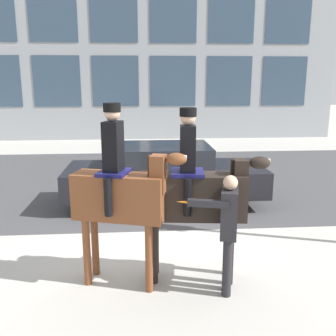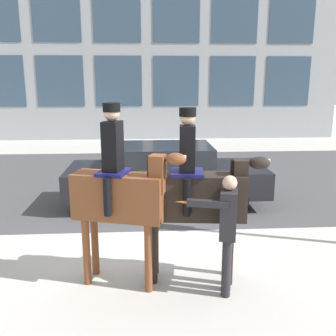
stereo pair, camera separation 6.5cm
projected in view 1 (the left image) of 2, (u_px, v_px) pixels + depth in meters
The scene contains 6 objects.
ground_plane at pixel (155, 242), 7.06m from camera, with size 80.00×80.00×0.00m, color #B2AFA8.
road_surface at pixel (149, 178), 11.68m from camera, with size 19.74×8.50×0.01m.
mounted_horse_lead at pixel (121, 192), 5.33m from camera, with size 1.68×0.79×2.67m.
mounted_horse_companion at pixel (194, 193), 5.46m from camera, with size 1.97×0.65×2.60m.
pedestrian_bystander at pixel (228, 226), 5.14m from camera, with size 0.90×0.44×1.73m.
street_car_near_lane at pixel (164, 174), 9.06m from camera, with size 4.73×1.91×1.47m.
Camera 1 is at (-0.25, -6.56, 2.96)m, focal length 40.00 mm.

